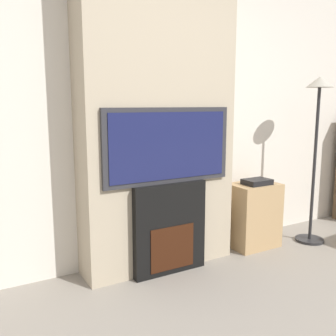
# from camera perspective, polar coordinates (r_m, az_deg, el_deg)

# --- Properties ---
(wall_back) EXTENTS (6.00, 0.06, 2.70)m
(wall_back) POSITION_cam_1_polar(r_m,az_deg,el_deg) (3.20, -3.30, 9.74)
(wall_back) COLOR silver
(wall_back) RESTS_ON ground_plane
(chimney_breast) EXTENTS (1.29, 0.33, 2.70)m
(chimney_breast) POSITION_cam_1_polar(r_m,az_deg,el_deg) (3.02, -1.60, 9.76)
(chimney_breast) COLOR tan
(chimney_breast) RESTS_ON ground_plane
(fireplace) EXTENTS (0.63, 0.15, 0.74)m
(fireplace) POSITION_cam_1_polar(r_m,az_deg,el_deg) (3.04, 0.01, -9.12)
(fireplace) COLOR black
(fireplace) RESTS_ON ground_plane
(television) EXTENTS (1.09, 0.07, 0.59)m
(television) POSITION_cam_1_polar(r_m,az_deg,el_deg) (2.89, 0.03, 3.42)
(television) COLOR #2D2D33
(television) RESTS_ON fireplace
(floor_lamp) EXTENTS (0.27, 0.27, 1.60)m
(floor_lamp) POSITION_cam_1_polar(r_m,az_deg,el_deg) (3.83, 21.76, 6.00)
(floor_lamp) COLOR #262628
(floor_lamp) RESTS_ON ground_plane
(media_stand) EXTENTS (0.46, 0.32, 0.66)m
(media_stand) POSITION_cam_1_polar(r_m,az_deg,el_deg) (3.67, 12.87, -6.90)
(media_stand) COLOR tan
(media_stand) RESTS_ON ground_plane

